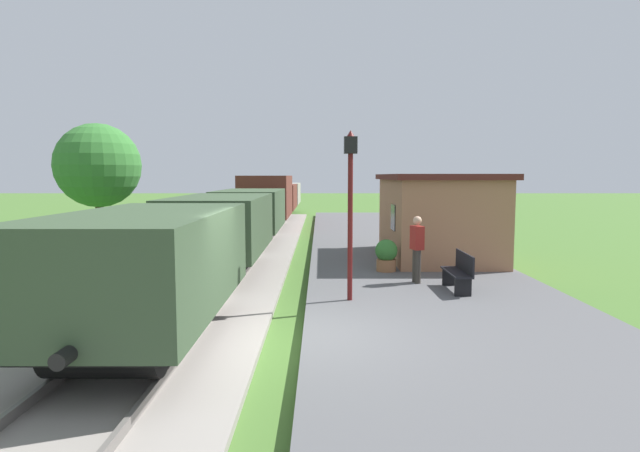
{
  "coord_description": "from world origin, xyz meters",
  "views": [
    {
      "loc": [
        0.5,
        -8.82,
        2.98
      ],
      "look_at": [
        0.44,
        6.95,
        1.46
      ],
      "focal_mm": 29.46,
      "sensor_mm": 36.0,
      "label": 1
    }
  ],
  "objects_px": {
    "person_waiting": "(419,247)",
    "station_hut": "(439,216)",
    "tree_trackside_far": "(100,166)",
    "freight_train": "(262,207)",
    "potted_planter": "(388,255)",
    "bench_near_hut": "(462,271)",
    "lamp_post_near": "(352,184)"
  },
  "relations": [
    {
      "from": "station_hut",
      "to": "lamp_post_near",
      "type": "distance_m",
      "value": 7.02
    },
    {
      "from": "bench_near_hut",
      "to": "tree_trackside_far",
      "type": "height_order",
      "value": "tree_trackside_far"
    },
    {
      "from": "station_hut",
      "to": "person_waiting",
      "type": "distance_m",
      "value": 4.51
    },
    {
      "from": "lamp_post_near",
      "to": "potted_planter",
      "type": "bearing_deg",
      "value": 70.49
    },
    {
      "from": "freight_train",
      "to": "bench_near_hut",
      "type": "distance_m",
      "value": 14.47
    },
    {
      "from": "freight_train",
      "to": "person_waiting",
      "type": "xyz_separation_m",
      "value": [
        5.37,
        -12.12,
        -0.27
      ]
    },
    {
      "from": "potted_planter",
      "to": "lamp_post_near",
      "type": "relative_size",
      "value": 0.25
    },
    {
      "from": "tree_trackside_far",
      "to": "station_hut",
      "type": "bearing_deg",
      "value": -4.13
    },
    {
      "from": "tree_trackside_far",
      "to": "freight_train",
      "type": "bearing_deg",
      "value": 55.63
    },
    {
      "from": "freight_train",
      "to": "person_waiting",
      "type": "relative_size",
      "value": 22.92
    },
    {
      "from": "potted_planter",
      "to": "lamp_post_near",
      "type": "bearing_deg",
      "value": -109.51
    },
    {
      "from": "station_hut",
      "to": "person_waiting",
      "type": "bearing_deg",
      "value": -108.63
    },
    {
      "from": "tree_trackside_far",
      "to": "bench_near_hut",
      "type": "bearing_deg",
      "value": -28.58
    },
    {
      "from": "bench_near_hut",
      "to": "potted_planter",
      "type": "height_order",
      "value": "potted_planter"
    },
    {
      "from": "station_hut",
      "to": "potted_planter",
      "type": "bearing_deg",
      "value": -127.52
    },
    {
      "from": "potted_planter",
      "to": "tree_trackside_far",
      "type": "distance_m",
      "value": 10.53
    },
    {
      "from": "station_hut",
      "to": "potted_planter",
      "type": "height_order",
      "value": "station_hut"
    },
    {
      "from": "person_waiting",
      "to": "potted_planter",
      "type": "bearing_deg",
      "value": -85.08
    },
    {
      "from": "tree_trackside_far",
      "to": "lamp_post_near",
      "type": "bearing_deg",
      "value": -39.72
    },
    {
      "from": "tree_trackside_far",
      "to": "potted_planter",
      "type": "bearing_deg",
      "value": -19.7
    },
    {
      "from": "freight_train",
      "to": "person_waiting",
      "type": "distance_m",
      "value": 13.26
    },
    {
      "from": "bench_near_hut",
      "to": "tree_trackside_far",
      "type": "xyz_separation_m",
      "value": [
        -11.03,
        6.01,
        2.59
      ]
    },
    {
      "from": "bench_near_hut",
      "to": "freight_train",
      "type": "bearing_deg",
      "value": 115.48
    },
    {
      "from": "bench_near_hut",
      "to": "tree_trackside_far",
      "type": "distance_m",
      "value": 12.82
    },
    {
      "from": "bench_near_hut",
      "to": "person_waiting",
      "type": "height_order",
      "value": "person_waiting"
    },
    {
      "from": "freight_train",
      "to": "tree_trackside_far",
      "type": "bearing_deg",
      "value": -124.37
    },
    {
      "from": "bench_near_hut",
      "to": "tree_trackside_far",
      "type": "relative_size",
      "value": 0.31
    },
    {
      "from": "potted_planter",
      "to": "station_hut",
      "type": "bearing_deg",
      "value": 52.48
    },
    {
      "from": "person_waiting",
      "to": "station_hut",
      "type": "bearing_deg",
      "value": -122.7
    },
    {
      "from": "lamp_post_near",
      "to": "person_waiting",
      "type": "bearing_deg",
      "value": 45.84
    },
    {
      "from": "freight_train",
      "to": "potted_planter",
      "type": "bearing_deg",
      "value": -65.39
    },
    {
      "from": "potted_planter",
      "to": "lamp_post_near",
      "type": "height_order",
      "value": "lamp_post_near"
    }
  ]
}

